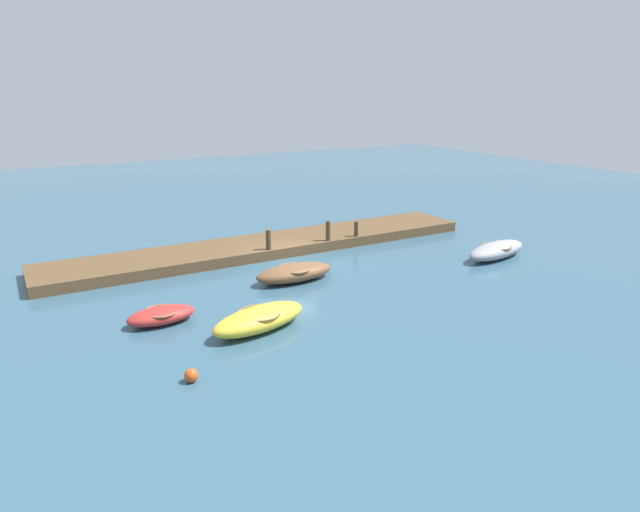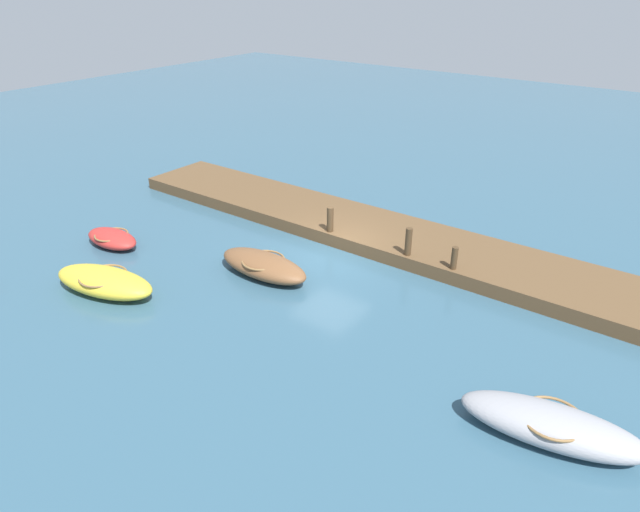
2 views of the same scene
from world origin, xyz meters
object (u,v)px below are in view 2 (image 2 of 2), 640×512
Objects in this scene: dinghy_red at (112,238)px; mooring_post_west at (454,258)px; rowboat_grey at (551,425)px; rowboat_brown at (263,265)px; mooring_post_mid_east at (330,219)px; mooring_post_mid_west at (408,242)px; rowboat_yellow at (104,281)px.

mooring_post_west is (-11.88, -5.23, 0.61)m from dinghy_red.
mooring_post_west reaches higher than rowboat_grey.
rowboat_brown is at bearing -20.50° from rowboat_grey.
mooring_post_west is at bearing -58.21° from rowboat_grey.
rowboat_brown is 10.57m from rowboat_grey.
mooring_post_mid_east reaches higher than rowboat_grey.
mooring_post_mid_west reaches higher than rowboat_grey.
rowboat_yellow is 10.47m from mooring_post_mid_west.
mooring_post_mid_west is (1.76, 0.00, 0.11)m from mooring_post_west.
dinghy_red is 12.99m from mooring_post_west.
mooring_post_mid_east reaches higher than rowboat_yellow.
rowboat_grey is at bearing 169.25° from rowboat_brown.
rowboat_grey is at bearing 140.67° from mooring_post_mid_west.
rowboat_grey reaches higher than rowboat_brown.
rowboat_grey is 11.41m from mooring_post_mid_east.
dinghy_red is 8.53m from mooring_post_mid_east.
mooring_post_mid_east reaches higher than rowboat_brown.
rowboat_brown is 6.56m from dinghy_red.
rowboat_yellow is (13.85, 2.11, 0.01)m from rowboat_grey.
rowboat_brown is 0.90× the size of rowboat_yellow.
rowboat_grey is (-16.73, 0.19, 0.09)m from dinghy_red.
mooring_post_west is at bearing -152.86° from rowboat_yellow.
rowboat_grey is 1.06× the size of rowboat_yellow.
dinghy_red is at bearing -10.71° from rowboat_grey.
mooring_post_west is at bearing 180.00° from mooring_post_mid_west.
mooring_post_west reaches higher than rowboat_brown.
mooring_post_mid_east reaches higher than mooring_post_west.
rowboat_brown is 4.47× the size of mooring_post_west.
rowboat_yellow is at bearing 46.10° from mooring_post_mid_west.
mooring_post_west is 0.78× the size of mooring_post_mid_west.
mooring_post_mid_west is (-7.24, -7.53, 0.61)m from rowboat_yellow.
mooring_post_mid_west is at bearing -146.66° from rowboat_yellow.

